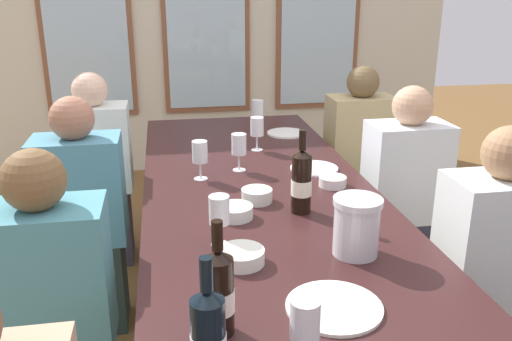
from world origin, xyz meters
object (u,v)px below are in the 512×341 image
Objects in this scene: tasting_bowl_0 at (333,181)px; wine_glass_3 at (239,145)px; dining_table at (266,216)px; tasting_bowl_1 at (257,195)px; wine_glass_0 at (305,323)px; white_plate_2 at (334,307)px; seated_person_0 at (98,176)px; white_plate_0 at (286,133)px; wine_glass_5 at (257,128)px; seated_person_5 at (403,203)px; wine_bottle_2 at (301,181)px; tasting_bowl_2 at (235,212)px; tasting_bowl_3 at (241,256)px; wine_bottle_0 at (219,292)px; wine_bottle_1 at (208,337)px; seated_person_1 at (358,162)px; metal_pitcher at (356,226)px; wine_glass_6 at (258,110)px; wine_glass_1 at (219,213)px; seated_person_4 at (84,224)px; seated_person_6 at (54,323)px; white_plate_1 at (314,168)px; seated_person_7 at (490,281)px.

wine_glass_3 is at bearing 143.51° from tasting_bowl_0.
dining_table is at bearing -158.12° from tasting_bowl_0.
tasting_bowl_1 is 0.99m from wine_glass_0.
seated_person_0 reaches higher than white_plate_2.
white_plate_0 is at bearing 70.65° from tasting_bowl_1.
seated_person_5 reaches higher than wine_glass_5.
seated_person_0 is at bearing 137.48° from wine_glass_3.
tasting_bowl_1 is at bearing 139.38° from wine_bottle_2.
tasting_bowl_2 is 0.12× the size of seated_person_5.
wine_bottle_0 is at bearing -107.02° from tasting_bowl_3.
seated_person_1 is at bearing 61.83° from wine_bottle_1.
wine_bottle_1 is 2.25× the size of tasting_bowl_2.
wine_bottle_1 is at bearing -77.44° from seated_person_0.
tasting_bowl_3 is at bearing 125.89° from white_plate_2.
metal_pitcher is 1.58m from wine_glass_6.
wine_bottle_2 is at bearing -119.71° from seated_person_1.
wine_glass_1 reaches higher than white_plate_0.
wine_glass_1 is at bearing -111.70° from white_plate_0.
seated_person_5 is (0.91, 0.51, -0.24)m from tasting_bowl_2.
tasting_bowl_2 is 0.12× the size of seated_person_4.
tasting_bowl_0 is 0.11× the size of seated_person_6.
wine_bottle_2 is 0.22m from tasting_bowl_1.
white_plate_2 is at bearing -96.36° from wine_bottle_2.
seated_person_4 is (-0.54, 0.73, -0.33)m from wine_glass_1.
wine_glass_1 is 1.08m from wine_glass_5.
wine_bottle_1 reaches higher than wine_glass_1.
tasting_bowl_1 is 0.17m from tasting_bowl_2.
white_plate_1 is at bearing -7.40° from wine_glass_3.
metal_pitcher is 0.65m from seated_person_7.
wine_bottle_2 reaches higher than wine_glass_3.
tasting_bowl_3 reaches higher than tasting_bowl_0.
metal_pitcher is at bearing -88.64° from wine_glass_6.
tasting_bowl_3 is 1.65m from seated_person_0.
tasting_bowl_0 is at bearing -150.95° from seated_person_5.
seated_person_4 is 1.00× the size of seated_person_6.
tasting_bowl_0 is (0.31, 0.12, 0.08)m from dining_table.
tasting_bowl_0 is at bearing -81.33° from wine_glass_6.
wine_glass_0 is at bearing -103.81° from wine_bottle_2.
seated_person_6 reaches higher than metal_pitcher.
seated_person_5 is (0.00, -0.65, 0.00)m from seated_person_1.
wine_glass_3 is (0.22, 1.20, 0.01)m from wine_bottle_0.
wine_bottle_2 is 0.46m from tasting_bowl_3.
seated_person_7 reaches higher than tasting_bowl_2.
white_plate_0 is 1.27× the size of wine_glass_1.
seated_person_6 reaches higher than tasting_bowl_3.
white_plate_2 is 1.49× the size of wine_glass_6.
white_plate_0 is at bearing 72.71° from dining_table.
wine_glass_5 is 0.16× the size of seated_person_1.
white_plate_2 is at bearing -84.46° from tasting_bowl_1.
seated_person_1 and seated_person_4 have the same top height.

